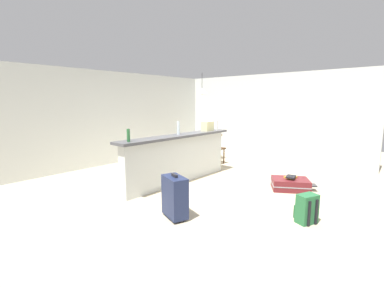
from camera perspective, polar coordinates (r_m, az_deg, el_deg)
The scene contains 16 objects.
ground_plane at distance 5.93m, azimuth 3.69°, elevation -7.97°, with size 13.00×13.00×0.05m, color #BCAD8E.
wall_back at distance 7.92m, azimuth -13.98°, elevation 5.50°, with size 6.60×0.10×2.50m, color silver.
wall_right at distance 8.44m, azimuth 15.01°, elevation 5.66°, with size 0.10×6.00×2.50m, color silver.
partition_half_wall at distance 5.68m, azimuth -2.84°, elevation -3.41°, with size 2.80×0.20×0.97m, color silver.
bar_countertop at distance 5.59m, azimuth -2.88°, elevation 1.72°, with size 2.96×0.40×0.05m, color #4C4C51.
bottle_green at distance 4.75m, azimuth -13.36°, elevation 1.82°, with size 0.06×0.06×0.22m, color #2D6B38.
bottle_clear at distance 5.58m, azimuth -2.92°, elevation 3.42°, with size 0.06×0.06×0.28m, color silver.
bottle_white at distance 6.48m, azimuth 5.28°, elevation 3.94°, with size 0.06×0.06×0.22m, color silver.
grocery_bag at distance 6.30m, azimuth 3.31°, elevation 3.79°, with size 0.26×0.18×0.22m, color beige.
dining_table at distance 7.79m, azimuth 1.71°, elevation 1.24°, with size 1.10×0.80×0.74m.
dining_chair_near_partition at distance 7.44m, azimuth 4.63°, elevation -0.18°, with size 0.44×0.44×0.93m.
pendant_lamp at distance 7.78m, azimuth 2.14°, elevation 11.21°, with size 0.34×0.34×0.62m.
suitcase_flat_maroon at distance 5.64m, azimuth 20.16°, elevation -8.01°, with size 0.78×0.88×0.22m.
suitcase_upright_navy at distance 4.03m, azimuth -3.68°, elevation -11.05°, with size 0.37×0.49×0.67m.
backpack_green at distance 4.24m, azimuth 23.15°, elevation -12.60°, with size 0.33×0.31×0.42m.
book_stack at distance 5.62m, azimuth 20.23°, elevation -6.59°, with size 0.32×0.23×0.06m.
Camera 1 is at (-4.49, -3.47, 1.72)m, focal length 25.10 mm.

